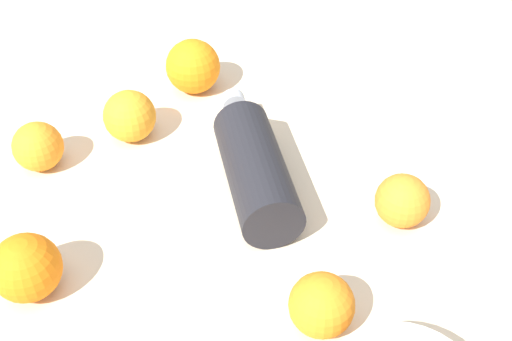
% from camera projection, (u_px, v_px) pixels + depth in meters
% --- Properties ---
extents(ground_plane, '(2.40, 2.40, 0.00)m').
position_uv_depth(ground_plane, '(266.00, 212.00, 0.79)').
color(ground_plane, beige).
extents(water_bottle, '(0.19, 0.25, 0.08)m').
position_uv_depth(water_bottle, '(252.00, 159.00, 0.81)').
color(water_bottle, black).
rests_on(water_bottle, ground_plane).
extents(orange_0, '(0.08, 0.08, 0.08)m').
position_uv_depth(orange_0, '(193.00, 66.00, 0.97)').
color(orange_0, orange).
rests_on(orange_0, ground_plane).
extents(orange_1, '(0.07, 0.07, 0.07)m').
position_uv_depth(orange_1, '(130.00, 116.00, 0.88)').
color(orange_1, orange).
rests_on(orange_1, ground_plane).
extents(orange_2, '(0.08, 0.08, 0.08)m').
position_uv_depth(orange_2, '(26.00, 268.00, 0.68)').
color(orange_2, orange).
rests_on(orange_2, ground_plane).
extents(orange_3, '(0.07, 0.07, 0.07)m').
position_uv_depth(orange_3, '(322.00, 305.00, 0.64)').
color(orange_3, orange).
rests_on(orange_3, ground_plane).
extents(orange_4, '(0.07, 0.07, 0.07)m').
position_uv_depth(orange_4, '(402.00, 201.00, 0.76)').
color(orange_4, orange).
rests_on(orange_4, ground_plane).
extents(orange_5, '(0.07, 0.07, 0.07)m').
position_uv_depth(orange_5, '(38.00, 147.00, 0.84)').
color(orange_5, orange).
rests_on(orange_5, ground_plane).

